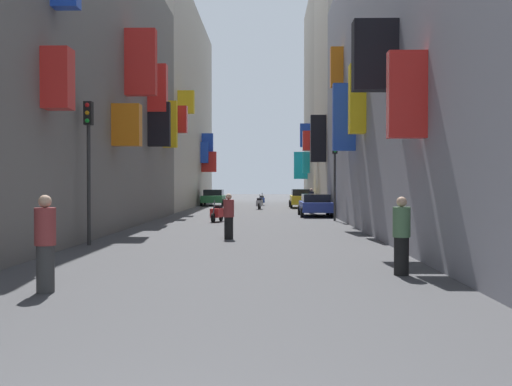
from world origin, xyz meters
The scene contains 18 objects.
ground_plane centered at (0.00, 30.00, 0.00)m, with size 140.00×140.00×0.00m, color #424244.
building_left_mid_a centered at (-7.98, 30.09, 6.40)m, with size 7.25×9.26×12.81m.
building_left_mid_b centered at (-8.00, 47.36, 8.48)m, with size 7.36×25.28×16.98m.
building_right_near centered at (7.99, 17.56, 6.48)m, with size 7.33×35.12×12.97m.
building_right_mid_a centered at (7.99, 40.65, 9.14)m, with size 7.12×11.07×18.31m.
building_right_mid_b centered at (7.99, 53.09, 9.83)m, with size 7.33×13.81×19.69m.
parked_car_green centered at (-3.70, 48.24, 0.75)m, with size 2.01×4.11×1.41m.
parked_car_blue centered at (3.97, 32.03, 0.71)m, with size 1.94×4.27×1.33m.
parked_car_yellow centered at (3.80, 43.82, 0.79)m, with size 1.91×3.98×1.50m.
scooter_blue centered at (0.57, 49.04, 0.46)m, with size 0.50×1.79×1.13m.
scooter_red centered at (-1.49, 26.91, 0.46)m, with size 0.66×1.81×1.13m.
scooter_silver centered at (0.46, 41.32, 0.46)m, with size 0.50×1.87×1.13m.
pedestrian_crossing centered at (3.96, 35.15, 0.82)m, with size 0.40×0.40×1.65m.
pedestrian_near_left centered at (-2.94, 7.62, 0.89)m, with size 0.52×0.52×1.78m.
pedestrian_near_right centered at (4.02, 9.76, 0.85)m, with size 0.54×0.54×1.70m.
pedestrian_mid_street centered at (-0.28, 17.73, 0.80)m, with size 0.51×0.51×1.62m.
traffic_light_near_corner centered at (4.65, 27.80, 2.92)m, with size 0.26×0.34×4.29m.
traffic_light_far_corner centered at (-4.64, 15.66, 3.12)m, with size 0.26×0.34×4.61m.
Camera 1 is at (1.13, -2.83, 2.00)m, focal length 40.67 mm.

